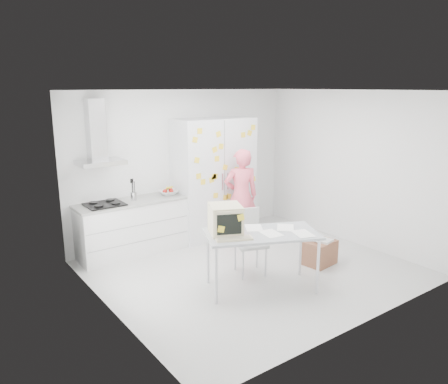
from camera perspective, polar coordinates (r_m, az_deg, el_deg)
floor at (r=6.87m, az=3.68°, el=-10.11°), size 4.50×4.00×0.02m
walls at (r=7.00m, az=0.10°, el=2.07°), size 4.52×4.01×2.70m
ceiling at (r=6.29m, az=4.07°, el=13.10°), size 4.50×4.00×0.02m
counter_run at (r=7.48m, az=-11.87°, el=-4.44°), size 1.84×0.63×1.28m
range_hood at (r=7.12m, az=-16.24°, el=6.68°), size 0.70×0.48×1.01m
tall_cabinet at (r=8.07m, az=-1.30°, el=1.81°), size 1.50×0.68×2.20m
person at (r=7.78m, az=2.24°, el=-0.53°), size 0.73×0.61×1.70m
desk at (r=5.90m, az=1.99°, el=-4.48°), size 1.70×1.32×1.21m
chair at (r=6.60m, az=3.24°, el=-5.91°), size 0.56×0.56×0.97m
cardboard_box at (r=7.14m, az=12.35°, el=-7.65°), size 0.53×0.45×0.42m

